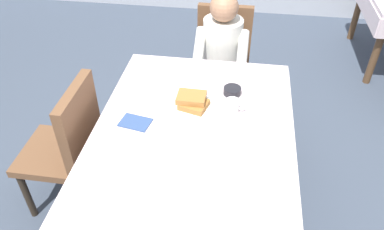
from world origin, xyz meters
TOP-DOWN VIEW (x-y plane):
  - ground_plane at (0.00, 0.00)m, footprint 14.00×14.00m
  - dining_table_main at (0.00, 0.00)m, footprint 1.12×1.52m
  - chair_diner at (0.07, 1.17)m, footprint 0.44×0.45m
  - diner_person at (0.07, 1.01)m, footprint 0.40×0.43m
  - chair_left_side at (-0.77, 0.00)m, footprint 0.45×0.44m
  - plate_breakfast at (-0.03, 0.19)m, footprint 0.28×0.28m
  - breakfast_stack at (-0.03, 0.19)m, footprint 0.19×0.17m
  - cup_coffee at (0.20, 0.18)m, footprint 0.11×0.08m
  - bowl_butter at (0.19, 0.36)m, footprint 0.11×0.11m
  - syrup_pitcher at (-0.29, 0.35)m, footprint 0.08×0.08m
  - fork_left_of_plate at (-0.22, 0.17)m, footprint 0.02×0.18m
  - knife_right_of_plate at (0.16, 0.17)m, footprint 0.03×0.20m
  - spoon_near_edge at (-0.04, -0.15)m, footprint 0.15×0.05m
  - napkin_folded at (-0.33, 0.00)m, footprint 0.19×0.15m

SIDE VIEW (x-z plane):
  - ground_plane at x=0.00m, z-range 0.00..0.00m
  - chair_diner at x=0.07m, z-range 0.06..0.99m
  - chair_left_side at x=-0.77m, z-range 0.06..0.99m
  - dining_table_main at x=0.00m, z-range 0.28..1.02m
  - diner_person at x=0.07m, z-range 0.11..1.23m
  - fork_left_of_plate at x=-0.22m, z-range 0.74..0.74m
  - knife_right_of_plate at x=0.16m, z-range 0.74..0.74m
  - spoon_near_edge at x=-0.04m, z-range 0.74..0.74m
  - napkin_folded at x=-0.33m, z-range 0.74..0.75m
  - plate_breakfast at x=-0.03m, z-range 0.74..0.76m
  - bowl_butter at x=0.19m, z-range 0.74..0.78m
  - syrup_pitcher at x=-0.29m, z-range 0.74..0.81m
  - cup_coffee at x=0.20m, z-range 0.74..0.83m
  - breakfast_stack at x=-0.03m, z-range 0.76..0.83m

